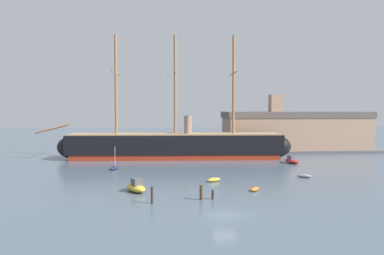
{
  "coord_description": "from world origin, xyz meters",
  "views": [
    {
      "loc": [
        -7.61,
        -43.29,
        12.4
      ],
      "look_at": [
        -0.91,
        32.26,
        8.45
      ],
      "focal_mm": 36.09,
      "sensor_mm": 36.0,
      "label": 1
    }
  ],
  "objects": [
    {
      "name": "motorboat_distant_centre",
      "position": [
        0.58,
        65.57,
        0.57
      ],
      "size": [
        3.56,
        4.07,
        1.62
      ],
      "color": "gold",
      "rests_on": "ground"
    },
    {
      "name": "dinghy_near_centre",
      "position": [
        1.69,
        20.15,
        0.32
      ],
      "size": [
        2.85,
        2.38,
        0.63
      ],
      "color": "gold",
      "rests_on": "ground"
    },
    {
      "name": "motorboat_foreground_left",
      "position": [
        -10.86,
        13.44,
        0.71
      ],
      "size": [
        4.06,
        5.18,
        2.02
      ],
      "color": "gold",
      "rests_on": "ground"
    },
    {
      "name": "tall_ship",
      "position": [
        -3.48,
        49.43,
        3.23
      ],
      "size": [
        61.66,
        13.8,
        29.64
      ],
      "color": "maroon",
      "rests_on": "ground"
    },
    {
      "name": "mooring_piling_nearest",
      "position": [
        -0.26,
        7.78,
        0.63
      ],
      "size": [
        0.35,
        0.35,
        1.26
      ],
      "primitive_type": "cylinder",
      "color": "#382B1E",
      "rests_on": "ground"
    },
    {
      "name": "seagull_in_flight",
      "position": [
        -6.51,
        17.02,
        16.67
      ],
      "size": [
        0.95,
        0.65,
        0.13
      ],
      "color": "silver"
    },
    {
      "name": "mooring_piling_left_pair",
      "position": [
        -8.4,
        6.19,
        1.1
      ],
      "size": [
        0.32,
        0.32,
        2.2
      ],
      "primitive_type": "cylinder",
      "color": "#382B1E",
      "rests_on": "ground"
    },
    {
      "name": "dinghy_mid_right",
      "position": [
        18.23,
        22.38,
        0.3
      ],
      "size": [
        2.71,
        2.13,
        0.59
      ],
      "color": "gray",
      "rests_on": "ground"
    },
    {
      "name": "ground_plane",
      "position": [
        0.0,
        0.0,
        0.0
      ],
      "size": [
        400.0,
        400.0,
        0.0
      ],
      "primitive_type": "plane",
      "color": "#4C5B6B"
    },
    {
      "name": "motorboat_alongside_stern",
      "position": [
        21.94,
        39.31,
        0.62
      ],
      "size": [
        3.2,
        4.56,
        1.77
      ],
      "color": "#B22D28",
      "rests_on": "ground"
    },
    {
      "name": "dinghy_foreground_right",
      "position": [
        6.71,
        12.46,
        0.28
      ],
      "size": [
        2.14,
        2.48,
        0.55
      ],
      "color": "orange",
      "rests_on": "ground"
    },
    {
      "name": "sailboat_alongside_bow",
      "position": [
        -16.24,
        34.27,
        0.39
      ],
      "size": [
        1.78,
        3.68,
        4.61
      ],
      "color": "#1E284C",
      "rests_on": "ground"
    },
    {
      "name": "dockside_warehouse_right",
      "position": [
        31.18,
        62.94,
        5.59
      ],
      "size": [
        43.72,
        16.29,
        16.03
      ],
      "color": "#565659",
      "rests_on": "ground"
    },
    {
      "name": "mooring_piling_right_pair",
      "position": [
        -1.87,
        7.57,
        1.0
      ],
      "size": [
        0.43,
        0.43,
        2.01
      ],
      "primitive_type": "cylinder",
      "color": "#423323",
      "rests_on": "ground"
    }
  ]
}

